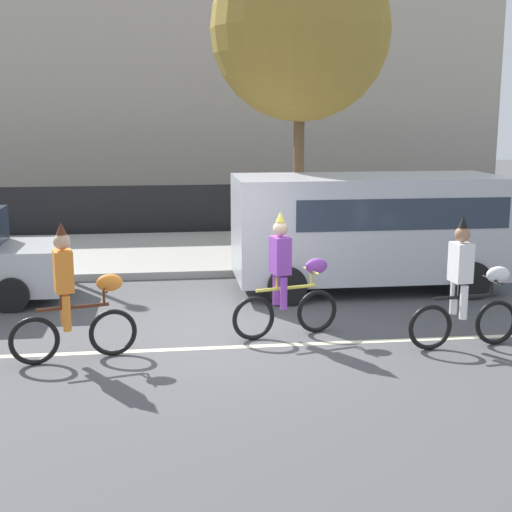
% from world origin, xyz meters
% --- Properties ---
extents(ground_plane, '(80.00, 80.00, 0.00)m').
position_xyz_m(ground_plane, '(0.00, 0.00, 0.00)').
color(ground_plane, '#4C4C4F').
extents(road_centre_line, '(36.00, 0.14, 0.01)m').
position_xyz_m(road_centre_line, '(0.00, -0.50, 0.00)').
color(road_centre_line, beige).
rests_on(road_centre_line, ground).
extents(sidewalk_curb, '(60.00, 5.00, 0.15)m').
position_xyz_m(sidewalk_curb, '(0.00, 6.50, 0.07)').
color(sidewalk_curb, '#9E9B93').
rests_on(sidewalk_curb, ground).
extents(fence_line, '(40.00, 0.08, 1.40)m').
position_xyz_m(fence_line, '(0.00, 9.40, 0.70)').
color(fence_line, black).
rests_on(fence_line, ground).
extents(building_backdrop, '(28.00, 8.00, 7.29)m').
position_xyz_m(building_backdrop, '(-3.14, 18.00, 3.65)').
color(building_backdrop, '#B2A899').
rests_on(building_backdrop, ground).
extents(parade_cyclist_orange, '(1.69, 0.58, 1.92)m').
position_xyz_m(parade_cyclist_orange, '(-2.17, -0.76, 0.84)').
color(parade_cyclist_orange, black).
rests_on(parade_cyclist_orange, ground).
extents(parade_cyclist_purple, '(1.68, 0.60, 1.92)m').
position_xyz_m(parade_cyclist_purple, '(0.87, -0.06, 0.84)').
color(parade_cyclist_purple, black).
rests_on(parade_cyclist_purple, ground).
extents(parade_cyclist_zebra, '(1.72, 0.50, 1.92)m').
position_xyz_m(parade_cyclist_zebra, '(3.33, -0.90, 0.84)').
color(parade_cyclist_zebra, black).
rests_on(parade_cyclist_zebra, ground).
extents(parked_van_silver, '(5.00, 2.22, 2.18)m').
position_xyz_m(parked_van_silver, '(2.96, 2.70, 1.28)').
color(parked_van_silver, silver).
rests_on(parked_van_silver, ground).
extents(street_tree_near_lamp, '(3.94, 3.94, 6.93)m').
position_xyz_m(street_tree_near_lamp, '(2.09, 5.56, 5.10)').
color(street_tree_near_lamp, brown).
rests_on(street_tree_near_lamp, sidewalk_curb).
extents(pedestrian_onlooker, '(0.32, 0.20, 1.62)m').
position_xyz_m(pedestrian_onlooker, '(2.80, 7.18, 1.01)').
color(pedestrian_onlooker, '#33333D').
rests_on(pedestrian_onlooker, sidewalk_curb).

